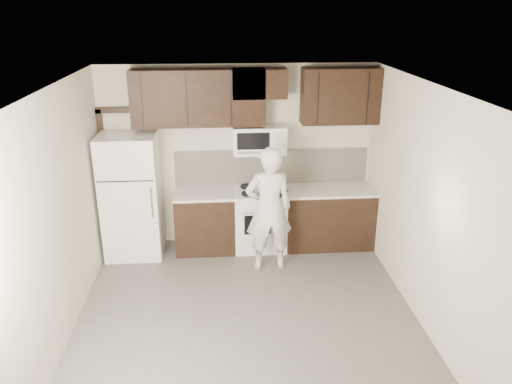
{
  "coord_description": "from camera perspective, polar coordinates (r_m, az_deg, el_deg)",
  "views": [
    {
      "loc": [
        -0.27,
        -4.89,
        3.49
      ],
      "look_at": [
        0.16,
        0.9,
        1.29
      ],
      "focal_mm": 35.0,
      "sensor_mm": 36.0,
      "label": 1
    }
  ],
  "objects": [
    {
      "name": "saucepan",
      "position": [
        7.18,
        2.0,
        0.24
      ],
      "size": [
        0.27,
        0.16,
        0.15
      ],
      "color": "silver",
      "rests_on": "stove"
    },
    {
      "name": "upper_cabinets",
      "position": [
        7.08,
        -0.37,
        10.98
      ],
      "size": [
        3.48,
        0.35,
        0.78
      ],
      "color": "black",
      "rests_on": "back_wall"
    },
    {
      "name": "baking_tray",
      "position": [
        7.22,
        1.94,
        -0.04
      ],
      "size": [
        0.48,
        0.41,
        0.02
      ],
      "primitive_type": "cube",
      "rotation": [
        0.0,
        0.0,
        -0.33
      ],
      "color": "black",
      "rests_on": "counter_run"
    },
    {
      "name": "door_trim",
      "position": [
        7.62,
        -16.61,
        2.8
      ],
      "size": [
        0.5,
        0.08,
        2.12
      ],
      "color": "black",
      "rests_on": "floor"
    },
    {
      "name": "back_wall",
      "position": [
        7.46,
        -2.05,
        4.11
      ],
      "size": [
        4.0,
        0.0,
        4.0
      ],
      "primitive_type": "plane",
      "rotation": [
        1.57,
        0.0,
        0.0
      ],
      "color": "beige",
      "rests_on": "ground"
    },
    {
      "name": "floor",
      "position": [
        6.01,
        -0.94,
        -14.69
      ],
      "size": [
        4.5,
        4.5,
        0.0
      ],
      "primitive_type": "plane",
      "color": "#555350",
      "rests_on": "ground"
    },
    {
      "name": "stove",
      "position": [
        7.49,
        0.44,
        -3.06
      ],
      "size": [
        0.76,
        0.66,
        0.94
      ],
      "color": "white",
      "rests_on": "floor"
    },
    {
      "name": "counter_run",
      "position": [
        7.52,
        2.74,
        -3.02
      ],
      "size": [
        2.95,
        0.64,
        0.91
      ],
      "color": "black",
      "rests_on": "floor"
    },
    {
      "name": "microwave",
      "position": [
        7.21,
        0.38,
        6.01
      ],
      "size": [
        0.76,
        0.42,
        0.4
      ],
      "color": "white",
      "rests_on": "upper_cabinets"
    },
    {
      "name": "person",
      "position": [
        6.75,
        1.47,
        -2.0
      ],
      "size": [
        0.67,
        0.47,
        1.75
      ],
      "primitive_type": "imported",
      "rotation": [
        0.0,
        0.0,
        3.22
      ],
      "color": "white",
      "rests_on": "floor"
    },
    {
      "name": "ceiling",
      "position": [
        4.96,
        -1.13,
        11.63
      ],
      "size": [
        4.5,
        4.5,
        0.0
      ],
      "primitive_type": "plane",
      "rotation": [
        3.14,
        0.0,
        0.0
      ],
      "color": "white",
      "rests_on": "back_wall"
    },
    {
      "name": "pizza",
      "position": [
        7.22,
        1.95,
        0.1
      ],
      "size": [
        0.34,
        0.34,
        0.02
      ],
      "primitive_type": "cylinder",
      "rotation": [
        0.0,
        0.0,
        -0.33
      ],
      "color": "tan",
      "rests_on": "baking_tray"
    },
    {
      "name": "refrigerator",
      "position": [
        7.37,
        -14.01,
        -0.43
      ],
      "size": [
        0.8,
        0.76,
        1.8
      ],
      "color": "white",
      "rests_on": "floor"
    },
    {
      "name": "backsplash",
      "position": [
        7.53,
        1.78,
        2.92
      ],
      "size": [
        2.9,
        0.02,
        0.54
      ],
      "primitive_type": "cube",
      "color": "beige",
      "rests_on": "counter_run"
    }
  ]
}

